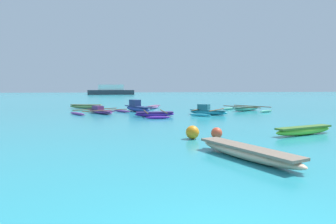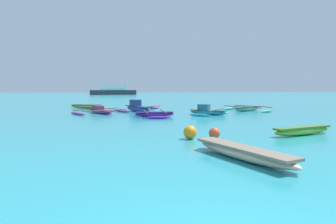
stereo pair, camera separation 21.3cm
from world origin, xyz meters
TOP-DOWN VIEW (x-y plane):
  - moored_boat_0 at (6.50, 9.26)m, footprint 3.36×1.50m
  - moored_boat_1 at (-4.83, 27.79)m, footprint 3.39×1.49m
  - moored_boat_2 at (5.11, 19.36)m, footprint 3.28×3.48m
  - moored_boat_3 at (0.92, 18.50)m, footprint 2.87×3.49m
  - moored_boat_4 at (2.12, 5.42)m, footprint 2.04×3.95m
  - moored_boat_5 at (-0.06, 23.18)m, footprint 2.32×4.00m
  - moored_boat_6 at (9.61, 22.40)m, footprint 3.71×4.55m
  - moored_boat_7 at (1.79, 26.63)m, footprint 1.68×2.64m
  - moored_boat_8 at (-3.11, 21.82)m, footprint 4.84×4.34m
  - mooring_buoy_0 at (2.37, 8.94)m, footprint 0.46×0.46m
  - mooring_buoy_1 at (1.37, 9.02)m, footprint 0.55×0.55m
  - distant_ferry at (-3.89, 84.29)m, footprint 12.93×2.84m

SIDE VIEW (x-z plane):
  - moored_boat_7 at x=1.79m, z-range 0.02..0.32m
  - moored_boat_3 at x=0.92m, z-range -0.01..0.39m
  - moored_boat_8 at x=-3.11m, z-range -0.10..0.50m
  - moored_boat_6 at x=9.61m, z-range -0.01..0.42m
  - moored_boat_4 at x=2.12m, z-range 0.02..0.40m
  - moored_boat_0 at x=6.50m, z-range 0.02..0.40m
  - moored_boat_1 at x=-4.83m, z-range 0.02..0.43m
  - mooring_buoy_0 at x=2.37m, z-range 0.00..0.46m
  - moored_boat_2 at x=5.11m, z-range -0.13..0.67m
  - mooring_buoy_1 at x=1.37m, z-range 0.00..0.55m
  - moored_boat_5 at x=-0.06m, z-range -0.15..0.87m
  - distant_ferry at x=-3.89m, z-range -0.26..2.58m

